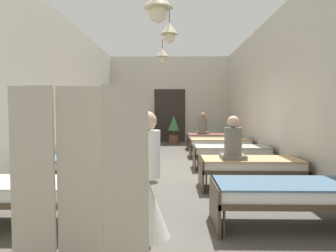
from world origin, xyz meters
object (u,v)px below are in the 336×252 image
bed_left_row_3 (116,143)px  patient_seated_secondary (203,126)px  bed_left_row_1 (79,165)px  nurse_near_aisle (147,192)px  bed_left_row_4 (126,137)px  bed_right_row_0 (289,193)px  patient_seated_primary (233,143)px  bed_left_row_2 (102,151)px  bed_right_row_3 (220,143)px  bed_left_row_0 (34,192)px  bed_right_row_4 (212,137)px  potted_plant (174,128)px  bed_right_row_1 (251,165)px  bed_right_row_2 (231,151)px  privacy_screen (80,181)px

bed_left_row_3 → patient_seated_secondary: bearing=33.9°
bed_left_row_1 → nurse_near_aisle: (1.49, -2.23, 0.09)m
bed_left_row_4 → patient_seated_secondary: bearing=0.9°
bed_right_row_0 → patient_seated_primary: 1.90m
bed_left_row_2 → patient_seated_secondary: (2.90, 3.84, 0.43)m
bed_right_row_0 → patient_seated_secondary: bearing=92.6°
bed_right_row_3 → nurse_near_aisle: 6.28m
bed_left_row_0 → bed_right_row_4: (3.25, 7.60, 0.00)m
potted_plant → bed_right_row_1: bearing=-78.8°
bed_right_row_0 → bed_left_row_2: 5.00m
bed_right_row_1 → bed_right_row_4: bearing=90.0°
bed_left_row_0 → bed_right_row_4: size_ratio=1.00×
bed_left_row_0 → bed_right_row_2: same height
bed_left_row_3 → nurse_near_aisle: 6.21m
patient_seated_primary → privacy_screen: bearing=-123.4°
bed_right_row_1 → bed_right_row_2: 1.90m
nurse_near_aisle → bed_left_row_4: bearing=-85.4°
patient_seated_primary → bed_right_row_0: bearing=-79.1°
bed_left_row_4 → bed_right_row_1: bearing=-60.3°
bed_left_row_0 → bed_left_row_2: same height
bed_left_row_2 → bed_left_row_3: 1.90m
bed_left_row_1 → patient_seated_secondary: patient_seated_secondary is taller
bed_left_row_0 → potted_plant: (1.81, 9.19, 0.24)m
bed_right_row_3 → bed_right_row_4: bearing=90.0°
bed_right_row_1 → privacy_screen: privacy_screen is taller
bed_right_row_2 → bed_left_row_3: size_ratio=1.00×
bed_right_row_3 → nurse_near_aisle: bearing=-106.2°
bed_right_row_0 → nurse_near_aisle: (-1.76, -0.33, 0.09)m
nurse_near_aisle → bed_left_row_1: bearing=-62.3°
bed_right_row_4 → nurse_near_aisle: (-1.76, -7.93, 0.09)m
bed_right_row_1 → bed_left_row_2: bearing=149.7°
bed_left_row_3 → nurse_near_aisle: nurse_near_aisle is taller
bed_right_row_0 → bed_left_row_3: bearing=119.7°
bed_left_row_0 → bed_right_row_0: (3.25, 0.00, 0.00)m
bed_right_row_4 → patient_seated_secondary: 0.56m
bed_right_row_2 → bed_left_row_4: (-3.25, 3.80, 0.00)m
patient_seated_primary → patient_seated_secondary: size_ratio=1.00×
patient_seated_secondary → bed_right_row_2: bearing=-84.8°
patient_seated_primary → potted_plant: size_ratio=0.66×
bed_right_row_1 → bed_right_row_4: size_ratio=1.00×
bed_left_row_1 → bed_left_row_2: bearing=90.0°
bed_left_row_1 → bed_right_row_1: size_ratio=1.00×
bed_left_row_4 → bed_right_row_0: bearing=-66.9°
bed_left_row_3 → potted_plant: potted_plant is taller
nurse_near_aisle → bed_right_row_2: bearing=-119.1°
potted_plant → patient_seated_secondary: bearing=-54.9°
bed_right_row_0 → bed_left_row_3: same height
bed_left_row_0 → bed_left_row_3: size_ratio=1.00×
bed_left_row_2 → patient_seated_secondary: size_ratio=2.37×
bed_left_row_1 → bed_right_row_4: size_ratio=1.00×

